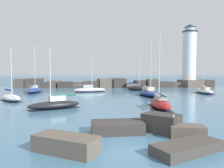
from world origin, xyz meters
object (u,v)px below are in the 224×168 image
at_px(sailboat_moored_4, 149,93).
at_px(sailboat_moored_7, 55,104).
at_px(sailboat_moored_5, 160,103).
at_px(person_on_rocks, 173,125).
at_px(sailboat_moored_0, 90,89).
at_px(sailboat_moored_6, 34,90).
at_px(lighthouse, 189,59).
at_px(sailboat_moored_8, 138,88).
at_px(sailboat_moored_3, 204,91).
at_px(sailboat_moored_1, 11,98).

height_order(sailboat_moored_4, sailboat_moored_7, sailboat_moored_4).
distance_m(sailboat_moored_5, person_on_rocks, 11.86).
relative_size(sailboat_moored_5, person_on_rocks, 6.25).
xyz_separation_m(sailboat_moored_4, sailboat_moored_5, (-1.43, -12.83, 0.02)).
xyz_separation_m(sailboat_moored_0, sailboat_moored_4, (11.45, -8.85, 0.07)).
bearing_deg(sailboat_moored_7, sailboat_moored_5, -0.39).
bearing_deg(sailboat_moored_6, sailboat_moored_4, -18.46).
distance_m(lighthouse, sailboat_moored_5, 42.81).
bearing_deg(person_on_rocks, sailboat_moored_0, 103.28).
distance_m(sailboat_moored_0, sailboat_moored_8, 11.80).
xyz_separation_m(lighthouse, sailboat_moored_7, (-31.78, -37.61, -7.70)).
height_order(sailboat_moored_5, sailboat_moored_6, sailboat_moored_6).
relative_size(sailboat_moored_3, sailboat_moored_6, 0.73).
relative_size(sailboat_moored_1, sailboat_moored_4, 0.85).
xyz_separation_m(sailboat_moored_1, sailboat_moored_4, (22.76, 5.31, 0.10)).
distance_m(sailboat_moored_1, sailboat_moored_6, 13.04).
xyz_separation_m(lighthouse, sailboat_moored_6, (-40.53, -17.13, -7.69)).
distance_m(lighthouse, sailboat_moored_8, 22.92).
bearing_deg(sailboat_moored_7, sailboat_moored_0, 82.20).
bearing_deg(lighthouse, sailboat_moored_5, -116.50).
height_order(sailboat_moored_3, sailboat_moored_6, sailboat_moored_6).
bearing_deg(sailboat_moored_4, sailboat_moored_3, 20.60).
bearing_deg(sailboat_moored_0, sailboat_moored_3, -9.70).
bearing_deg(sailboat_moored_1, sailboat_moored_5, -19.43).
bearing_deg(sailboat_moored_7, sailboat_moored_8, 60.36).
distance_m(sailboat_moored_4, sailboat_moored_8, 12.29).
xyz_separation_m(lighthouse, sailboat_moored_3, (-4.76, -20.13, -7.72)).
height_order(sailboat_moored_1, sailboat_moored_8, sailboat_moored_1).
relative_size(sailboat_moored_6, sailboat_moored_8, 1.28).
relative_size(sailboat_moored_0, sailboat_moored_6, 0.85).
relative_size(sailboat_moored_3, person_on_rocks, 4.74).
bearing_deg(sailboat_moored_4, sailboat_moored_1, -166.87).
height_order(sailboat_moored_0, sailboat_moored_4, sailboat_moored_4).
height_order(sailboat_moored_0, sailboat_moored_5, sailboat_moored_5).
bearing_deg(sailboat_moored_1, lighthouse, 36.94).
bearing_deg(lighthouse, sailboat_moored_8, -144.36).
distance_m(sailboat_moored_4, sailboat_moored_6, 24.41).
relative_size(sailboat_moored_1, sailboat_moored_3, 1.14).
bearing_deg(sailboat_moored_6, sailboat_moored_7, -66.86).
relative_size(sailboat_moored_0, sailboat_moored_8, 1.08).
bearing_deg(sailboat_moored_3, sailboat_moored_0, 170.30).
distance_m(sailboat_moored_3, sailboat_moored_6, 35.89).
xyz_separation_m(sailboat_moored_0, sailboat_moored_3, (24.06, -4.11, -0.00)).
bearing_deg(person_on_rocks, sailboat_moored_3, 61.03).
bearing_deg(sailboat_moored_8, sailboat_moored_3, -30.60).
distance_m(sailboat_moored_3, sailboat_moored_4, 13.47).
distance_m(sailboat_moored_7, sailboat_moored_8, 28.80).
bearing_deg(person_on_rocks, sailboat_moored_8, 84.70).
height_order(sailboat_moored_0, person_on_rocks, sailboat_moored_0).
bearing_deg(sailboat_moored_1, sailboat_moored_7, -41.70).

